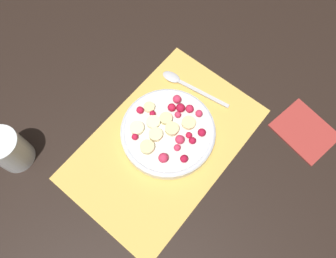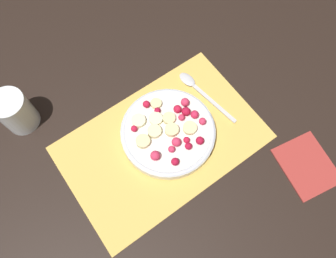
{
  "view_description": "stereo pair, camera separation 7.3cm",
  "coord_description": "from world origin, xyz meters",
  "px_view_note": "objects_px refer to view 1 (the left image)",
  "views": [
    {
      "loc": [
        -0.2,
        -0.17,
        0.72
      ],
      "look_at": [
        0.02,
        0.01,
        0.04
      ],
      "focal_mm": 35.0,
      "sensor_mm": 36.0,
      "label": 1
    },
    {
      "loc": [
        -0.14,
        -0.22,
        0.72
      ],
      "look_at": [
        0.02,
        0.01,
        0.04
      ],
      "focal_mm": 35.0,
      "sensor_mm": 36.0,
      "label": 2
    }
  ],
  "objects_px": {
    "napkin": "(305,131)",
    "drinking_glass": "(9,150)",
    "fruit_bowl": "(168,131)",
    "spoon": "(182,82)"
  },
  "relations": [
    {
      "from": "napkin",
      "to": "drinking_glass",
      "type": "bearing_deg",
      "value": 134.77
    },
    {
      "from": "drinking_glass",
      "to": "napkin",
      "type": "distance_m",
      "value": 0.67
    },
    {
      "from": "fruit_bowl",
      "to": "napkin",
      "type": "height_order",
      "value": "fruit_bowl"
    },
    {
      "from": "fruit_bowl",
      "to": "spoon",
      "type": "distance_m",
      "value": 0.14
    },
    {
      "from": "spoon",
      "to": "drinking_glass",
      "type": "height_order",
      "value": "drinking_glass"
    },
    {
      "from": "spoon",
      "to": "napkin",
      "type": "height_order",
      "value": "spoon"
    },
    {
      "from": "drinking_glass",
      "to": "fruit_bowl",
      "type": "bearing_deg",
      "value": -41.74
    },
    {
      "from": "drinking_glass",
      "to": "napkin",
      "type": "height_order",
      "value": "drinking_glass"
    },
    {
      "from": "fruit_bowl",
      "to": "spoon",
      "type": "xyz_separation_m",
      "value": [
        0.13,
        0.06,
        -0.01
      ]
    },
    {
      "from": "drinking_glass",
      "to": "napkin",
      "type": "relative_size",
      "value": 0.66
    }
  ]
}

